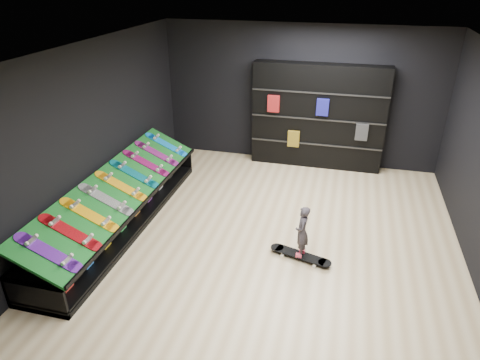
% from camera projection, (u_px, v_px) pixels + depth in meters
% --- Properties ---
extents(floor, '(6.00, 7.00, 0.01)m').
position_uv_depth(floor, '(267.00, 244.00, 6.87)').
color(floor, beige).
rests_on(floor, ground).
extents(ceiling, '(6.00, 7.00, 0.01)m').
position_uv_depth(ceiling, '(274.00, 53.00, 5.53)').
color(ceiling, white).
rests_on(ceiling, ground).
extents(wall_back, '(6.00, 0.02, 3.00)m').
position_uv_depth(wall_back, '(300.00, 96.00, 9.24)').
color(wall_back, black).
rests_on(wall_back, ground).
extents(wall_front, '(6.00, 0.02, 3.00)m').
position_uv_depth(wall_front, '(182.00, 343.00, 3.17)').
color(wall_front, black).
rests_on(wall_front, ground).
extents(wall_left, '(0.02, 7.00, 3.00)m').
position_uv_depth(wall_left, '(86.00, 140.00, 6.87)').
color(wall_left, black).
rests_on(wall_left, ground).
extents(display_rack, '(0.90, 4.50, 0.50)m').
position_uv_depth(display_rack, '(121.00, 211.00, 7.33)').
color(display_rack, black).
rests_on(display_rack, ground).
extents(turf_ramp, '(0.92, 4.50, 0.46)m').
position_uv_depth(turf_ramp, '(121.00, 187.00, 7.11)').
color(turf_ramp, '#0D5317').
rests_on(turf_ramp, display_rack).
extents(back_shelving, '(2.80, 0.33, 2.24)m').
position_uv_depth(back_shelving, '(318.00, 117.00, 9.15)').
color(back_shelving, black).
rests_on(back_shelving, ground).
extents(floor_skateboard, '(1.00, 0.48, 0.09)m').
position_uv_depth(floor_skateboard, '(300.00, 257.00, 6.51)').
color(floor_skateboard, black).
rests_on(floor_skateboard, ground).
extents(child, '(0.14, 0.19, 0.49)m').
position_uv_depth(child, '(301.00, 241.00, 6.38)').
color(child, black).
rests_on(child, floor_skateboard).
extents(display_board_0, '(0.93, 0.22, 0.50)m').
position_uv_depth(display_board_0, '(48.00, 252.00, 5.45)').
color(display_board_0, purple).
rests_on(display_board_0, turf_ramp).
extents(display_board_1, '(0.93, 0.22, 0.50)m').
position_uv_depth(display_board_1, '(70.00, 232.00, 5.86)').
color(display_board_1, red).
rests_on(display_board_1, turf_ramp).
extents(display_board_2, '(0.93, 0.22, 0.50)m').
position_uv_depth(display_board_2, '(90.00, 215.00, 6.27)').
color(display_board_2, yellow).
rests_on(display_board_2, turf_ramp).
extents(display_board_3, '(0.93, 0.22, 0.50)m').
position_uv_depth(display_board_3, '(106.00, 200.00, 6.68)').
color(display_board_3, black).
rests_on(display_board_3, turf_ramp).
extents(display_board_4, '(0.93, 0.22, 0.50)m').
position_uv_depth(display_board_4, '(121.00, 186.00, 7.09)').
color(display_board_4, orange).
rests_on(display_board_4, turf_ramp).
extents(display_board_5, '(0.93, 0.22, 0.50)m').
position_uv_depth(display_board_5, '(134.00, 174.00, 7.51)').
color(display_board_5, '#0C8C99').
rests_on(display_board_5, turf_ramp).
extents(display_board_6, '(0.93, 0.22, 0.50)m').
position_uv_depth(display_board_6, '(146.00, 163.00, 7.92)').
color(display_board_6, '#E5198C').
rests_on(display_board_6, turf_ramp).
extents(display_board_7, '(0.93, 0.22, 0.50)m').
position_uv_depth(display_board_7, '(157.00, 154.00, 8.33)').
color(display_board_7, '#2626BF').
rests_on(display_board_7, turf_ramp).
extents(display_board_8, '(0.93, 0.22, 0.50)m').
position_uv_depth(display_board_8, '(167.00, 145.00, 8.74)').
color(display_board_8, blue).
rests_on(display_board_8, turf_ramp).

